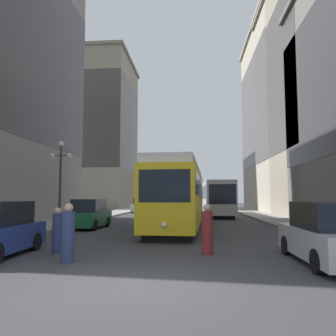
{
  "coord_description": "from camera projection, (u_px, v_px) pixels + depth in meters",
  "views": [
    {
      "loc": [
        1.35,
        -7.44,
        1.97
      ],
      "look_at": [
        0.12,
        7.91,
        3.33
      ],
      "focal_mm": 35.0,
      "sensor_mm": 36.0,
      "label": 1
    }
  ],
  "objects": [
    {
      "name": "ground_plane",
      "position": [
        134.0,
        285.0,
        7.32
      ],
      "size": [
        200.0,
        200.0,
        0.0
      ],
      "primitive_type": "plane",
      "color": "#38383A"
    },
    {
      "name": "sidewalk_left",
      "position": [
        129.0,
        210.0,
        47.7
      ],
      "size": [
        3.14,
        120.0,
        0.15
      ],
      "primitive_type": "cube",
      "color": "gray",
      "rests_on": "ground"
    },
    {
      "name": "sidewalk_right",
      "position": [
        243.0,
        210.0,
        46.39
      ],
      "size": [
        3.14,
        120.0,
        0.15
      ],
      "primitive_type": "cube",
      "color": "gray",
      "rests_on": "ground"
    },
    {
      "name": "streetcar",
      "position": [
        179.0,
        195.0,
        20.17
      ],
      "size": [
        3.22,
        13.14,
        3.89
      ],
      "rotation": [
        0.0,
        0.0,
        -0.05
      ],
      "color": "black",
      "rests_on": "ground"
    },
    {
      "name": "transit_bus",
      "position": [
        216.0,
        197.0,
        34.27
      ],
      "size": [
        2.81,
        12.85,
        3.45
      ],
      "rotation": [
        0.0,
        0.0,
        0.02
      ],
      "color": "black",
      "rests_on": "ground"
    },
    {
      "name": "parked_car_left_mid",
      "position": [
        141.0,
        206.0,
        41.2
      ],
      "size": [
        1.97,
        4.54,
        1.82
      ],
      "rotation": [
        0.0,
        0.0,
        -0.02
      ],
      "color": "black",
      "rests_on": "ground"
    },
    {
      "name": "parked_car_right_far",
      "position": [
        329.0,
        235.0,
        9.73
      ],
      "size": [
        1.9,
        4.56,
        1.82
      ],
      "rotation": [
        0.0,
        0.0,
        3.14
      ],
      "color": "black",
      "rests_on": "ground"
    },
    {
      "name": "parked_car_left_far",
      "position": [
        89.0,
        215.0,
        20.74
      ],
      "size": [
        1.96,
        4.34,
        1.82
      ],
      "rotation": [
        0.0,
        0.0,
        -0.02
      ],
      "color": "black",
      "rests_on": "ground"
    },
    {
      "name": "pedestrian_crossing_near",
      "position": [
        57.0,
        232.0,
        11.59
      ],
      "size": [
        0.36,
        0.36,
        1.59
      ],
      "rotation": [
        0.0,
        0.0,
        4.01
      ],
      "color": "navy",
      "rests_on": "ground"
    },
    {
      "name": "pedestrian_crossing_far",
      "position": [
        68.0,
        235.0,
        9.98
      ],
      "size": [
        0.4,
        0.4,
        1.78
      ],
      "rotation": [
        0.0,
        0.0,
        0.86
      ],
      "color": "navy",
      "rests_on": "ground"
    },
    {
      "name": "pedestrian_on_sidewalk",
      "position": [
        207.0,
        231.0,
        11.36
      ],
      "size": [
        0.39,
        0.39,
        1.73
      ],
      "rotation": [
        0.0,
        0.0,
        2.5
      ],
      "color": "maroon",
      "rests_on": "ground"
    },
    {
      "name": "lamp_post_left_near",
      "position": [
        61.0,
        170.0,
        21.05
      ],
      "size": [
        1.41,
        0.36,
        5.42
      ],
      "color": "#333338",
      "rests_on": "sidewalk_left"
    },
    {
      "name": "building_left_corner",
      "position": [
        87.0,
        131.0,
        57.62
      ],
      "size": [
        15.87,
        15.58,
        26.11
      ],
      "color": "gray",
      "rests_on": "ground"
    },
    {
      "name": "building_right_corner",
      "position": [
        303.0,
        115.0,
        46.52
      ],
      "size": [
        14.81,
        20.06,
        26.33
      ],
      "color": "#B2A893",
      "rests_on": "ground"
    },
    {
      "name": "building_right_far",
      "position": [
        319.0,
        92.0,
        35.24
      ],
      "size": [
        10.83,
        18.43,
        25.6
      ],
      "color": "gray",
      "rests_on": "ground"
    }
  ]
}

